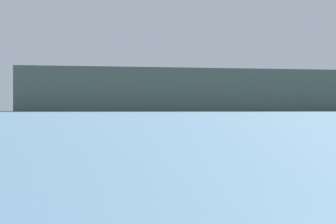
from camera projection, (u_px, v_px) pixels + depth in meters
name	position (u px, v px, depth m)	size (l,w,h in m)	color
distant_headland	(327.00, 94.00, 1051.91)	(976.10, 388.46, 53.48)	#4C564C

